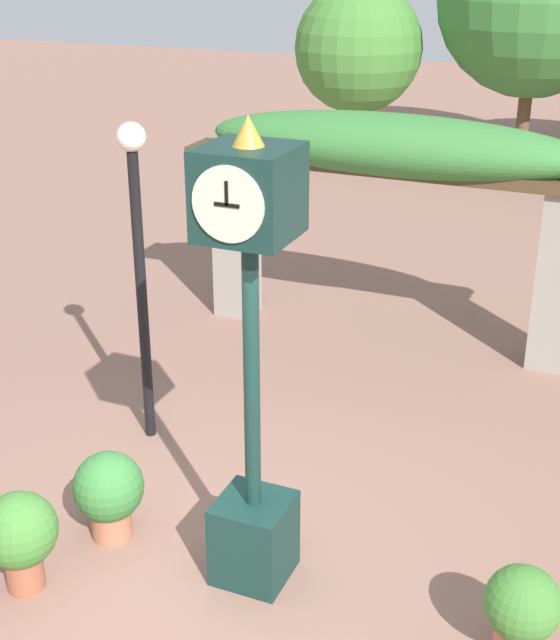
% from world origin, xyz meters
% --- Properties ---
extents(ground_plane, '(60.00, 60.00, 0.00)m').
position_xyz_m(ground_plane, '(0.00, 0.00, 0.00)').
color(ground_plane, '#8E6656').
extents(pedestal_clock, '(0.59, 0.64, 3.50)m').
position_xyz_m(pedestal_clock, '(0.40, 0.24, 1.78)').
color(pedestal_clock, '#14332D').
rests_on(pedestal_clock, ground).
extents(pergola, '(4.99, 1.07, 2.70)m').
position_xyz_m(pergola, '(0.00, 4.86, 2.07)').
color(pergola, gray).
rests_on(pergola, ground).
extents(potted_plant_near_left, '(0.57, 0.57, 0.80)m').
position_xyz_m(potted_plant_near_left, '(-1.12, -0.57, 0.47)').
color(potted_plant_near_left, '#9E563D').
rests_on(potted_plant_near_left, ground).
extents(potted_plant_near_right, '(0.57, 0.57, 0.76)m').
position_xyz_m(potted_plant_near_right, '(-0.87, 0.21, 0.43)').
color(potted_plant_near_right, '#B26B4C').
rests_on(potted_plant_near_right, ground).
extents(potted_plant_far_left, '(0.52, 0.52, 0.70)m').
position_xyz_m(potted_plant_far_left, '(2.39, 0.18, 0.39)').
color(potted_plant_far_left, '#B26B4C').
rests_on(potted_plant_far_left, ground).
extents(lamp_post, '(0.26, 0.26, 3.06)m').
position_xyz_m(lamp_post, '(-1.41, 1.73, 1.98)').
color(lamp_post, black).
rests_on(lamp_post, ground).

